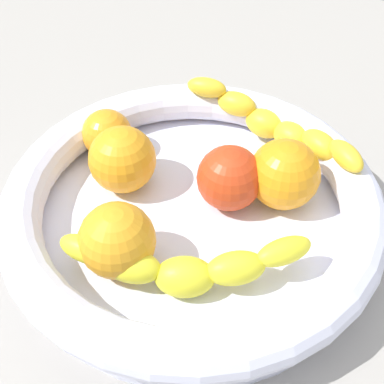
% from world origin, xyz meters
% --- Properties ---
extents(kitchen_counter, '(1.20, 1.20, 0.03)m').
position_xyz_m(kitchen_counter, '(0.00, 0.00, 0.01)').
color(kitchen_counter, '#99958E').
rests_on(kitchen_counter, ground).
extents(fruit_bowl, '(0.35, 0.35, 0.06)m').
position_xyz_m(fruit_bowl, '(0.00, 0.00, 0.06)').
color(fruit_bowl, silver).
rests_on(fruit_bowl, kitchen_counter).
extents(banana_draped_left, '(0.12, 0.19, 0.04)m').
position_xyz_m(banana_draped_left, '(0.07, 0.04, 0.08)').
color(banana_draped_left, yellow).
rests_on(banana_draped_left, fruit_bowl).
extents(banana_draped_right, '(0.07, 0.21, 0.05)m').
position_xyz_m(banana_draped_right, '(-0.13, 0.02, 0.09)').
color(banana_draped_right, yellow).
rests_on(banana_draped_right, fruit_bowl).
extents(orange_front, '(0.07, 0.07, 0.07)m').
position_xyz_m(orange_front, '(0.00, -0.08, 0.09)').
color(orange_front, orange).
rests_on(orange_front, fruit_bowl).
extents(orange_mid_left, '(0.06, 0.06, 0.06)m').
position_xyz_m(orange_mid_left, '(0.08, -0.02, 0.09)').
color(orange_mid_left, orange).
rests_on(orange_mid_left, fruit_bowl).
extents(orange_mid_right, '(0.05, 0.05, 0.05)m').
position_xyz_m(orange_mid_right, '(-0.03, -0.12, 0.08)').
color(orange_mid_right, orange).
rests_on(orange_mid_right, fruit_bowl).
extents(orange_rear, '(0.07, 0.07, 0.07)m').
position_xyz_m(orange_rear, '(-0.06, 0.06, 0.09)').
color(orange_rear, orange).
rests_on(orange_rear, fruit_bowl).
extents(tomato_red, '(0.06, 0.06, 0.06)m').
position_xyz_m(tomato_red, '(-0.03, 0.02, 0.09)').
color(tomato_red, red).
rests_on(tomato_red, fruit_bowl).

